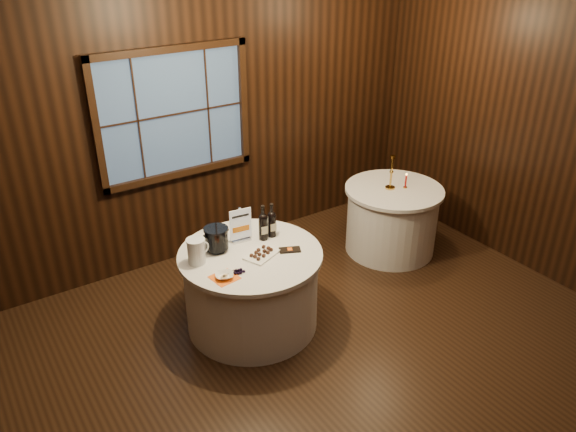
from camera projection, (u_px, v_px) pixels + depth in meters
ground at (315, 387)px, 4.55m from camera, size 6.00×6.00×0.00m
back_wall at (174, 124)px, 5.67m from camera, size 6.00×0.10×3.00m
main_table at (252, 288)px, 5.11m from camera, size 1.28×1.28×0.77m
side_table at (392, 219)px, 6.31m from camera, size 1.08×1.08×0.77m
sign_stand at (241, 230)px, 5.06m from camera, size 0.21×0.12×0.33m
port_bottle_left at (263, 225)px, 5.07m from camera, size 0.08×0.09×0.34m
port_bottle_right at (272, 222)px, 5.13m from camera, size 0.08×0.09×0.33m
ice_bucket at (216, 239)px, 4.91m from camera, size 0.22×0.22×0.22m
chocolate_plate at (261, 254)px, 4.87m from camera, size 0.35×0.30×0.04m
chocolate_box at (290, 250)px, 4.95m from camera, size 0.21×0.16×0.02m
grape_bunch at (238, 270)px, 4.64m from camera, size 0.16×0.09×0.04m
glass_pitcher at (196, 251)px, 4.73m from camera, size 0.21×0.16×0.23m
orange_napkin at (224, 278)px, 4.58m from camera, size 0.23×0.23×0.00m
cracker_bowl at (224, 275)px, 4.57m from camera, size 0.19×0.19×0.04m
brass_candlestick at (391, 177)px, 6.07m from camera, size 0.11×0.11×0.38m
red_candle at (406, 182)px, 6.11m from camera, size 0.05×0.05×0.17m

